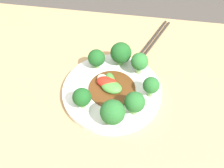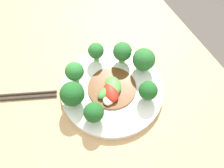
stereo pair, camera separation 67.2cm
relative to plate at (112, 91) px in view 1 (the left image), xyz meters
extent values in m
cube|color=tan|center=(-0.02, 0.02, -0.36)|extent=(1.14, 0.65, 0.71)
cylinder|color=white|center=(0.00, 0.00, 0.00)|extent=(0.26, 0.26, 0.02)
cylinder|color=#70A356|center=(0.10, 0.00, 0.02)|extent=(0.01, 0.01, 0.02)
sphere|color=#286B2D|center=(0.10, 0.00, 0.05)|extent=(0.04, 0.04, 0.04)
cylinder|color=#70A356|center=(0.01, 0.10, 0.02)|extent=(0.02, 0.02, 0.01)
sphere|color=#1E5B23|center=(0.01, 0.10, 0.05)|extent=(0.06, 0.06, 0.06)
cylinder|color=#7AAD5B|center=(0.06, -0.06, 0.02)|extent=(0.02, 0.02, 0.02)
sphere|color=#286B2D|center=(0.06, -0.06, 0.05)|extent=(0.05, 0.05, 0.05)
cylinder|color=#7AAD5B|center=(-0.06, -0.06, 0.02)|extent=(0.02, 0.02, 0.02)
sphere|color=#1E5B23|center=(-0.06, -0.06, 0.04)|extent=(0.05, 0.05, 0.05)
cylinder|color=#7AAD5B|center=(-0.05, 0.07, 0.02)|extent=(0.02, 0.02, 0.01)
sphere|color=#1E5B23|center=(-0.05, 0.07, 0.04)|extent=(0.05, 0.05, 0.05)
cylinder|color=#89B76B|center=(0.06, 0.07, 0.02)|extent=(0.02, 0.02, 0.02)
sphere|color=#2D7533|center=(0.06, 0.07, 0.05)|extent=(0.05, 0.05, 0.05)
cylinder|color=#89B76B|center=(0.02, -0.10, 0.02)|extent=(0.02, 0.02, 0.02)
sphere|color=#286B2D|center=(0.02, -0.10, 0.05)|extent=(0.06, 0.06, 0.06)
cylinder|color=#5B3314|center=(0.00, 0.00, 0.01)|extent=(0.12, 0.12, 0.00)
ellipsoid|color=#4C933D|center=(0.00, 0.00, 0.02)|extent=(0.06, 0.05, 0.02)
ellipsoid|color=beige|center=(-0.02, 0.01, 0.02)|extent=(0.06, 0.07, 0.01)
ellipsoid|color=#4C933D|center=(-0.01, 0.02, 0.02)|extent=(0.04, 0.06, 0.02)
ellipsoid|color=red|center=(-0.02, 0.01, 0.02)|extent=(0.06, 0.04, 0.02)
cylinder|color=#2D2823|center=(0.10, 0.22, 0.00)|extent=(0.09, 0.20, 0.01)
cylinder|color=#2D2823|center=(0.09, 0.23, 0.00)|extent=(0.09, 0.20, 0.01)
camera|label=1|loc=(0.06, -0.42, 0.54)|focal=42.00mm
camera|label=2|loc=(-0.29, 0.15, 0.57)|focal=42.00mm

